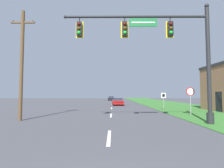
# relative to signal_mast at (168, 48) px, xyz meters

# --- Properties ---
(grass_verge_right) EXTENTS (10.00, 110.00, 0.04)m
(grass_verge_right) POSITION_rel_signal_mast_xyz_m (6.70, 20.68, -4.93)
(grass_verge_right) COLOR #38752D
(grass_verge_right) RESTS_ON ground
(road_center_line) EXTENTS (0.16, 34.80, 0.01)m
(road_center_line) POSITION_rel_signal_mast_xyz_m (-3.80, 12.68, -4.94)
(road_center_line) COLOR silver
(road_center_line) RESTS_ON ground
(signal_mast) EXTENTS (9.71, 0.47, 7.89)m
(signal_mast) POSITION_rel_signal_mast_xyz_m (0.00, 0.00, 0.00)
(signal_mast) COLOR #232326
(signal_mast) RESTS_ON grass_verge_right
(car_ahead) EXTENTS (2.01, 4.29, 1.19)m
(car_ahead) POSITION_rel_signal_mast_xyz_m (-2.81, 19.33, -4.34)
(car_ahead) COLOR black
(car_ahead) RESTS_ON ground
(far_car) EXTENTS (1.82, 4.43, 1.19)m
(far_car) POSITION_rel_signal_mast_xyz_m (-4.15, 41.77, -4.34)
(far_car) COLOR black
(far_car) RESTS_ON ground
(stop_sign) EXTENTS (0.76, 0.07, 2.50)m
(stop_sign) POSITION_rel_signal_mast_xyz_m (3.35, 4.46, -3.08)
(stop_sign) COLOR gray
(stop_sign) RESTS_ON grass_verge_right
(route_sign_post) EXTENTS (0.55, 0.06, 2.03)m
(route_sign_post) POSITION_rel_signal_mast_xyz_m (2.32, 9.27, -3.42)
(route_sign_post) COLOR gray
(route_sign_post) RESTS_ON grass_verge_right
(utility_pole_near) EXTENTS (1.80, 0.26, 8.22)m
(utility_pole_near) POSITION_rel_signal_mast_xyz_m (-10.41, 1.54, -0.69)
(utility_pole_near) COLOR brown
(utility_pole_near) RESTS_ON ground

